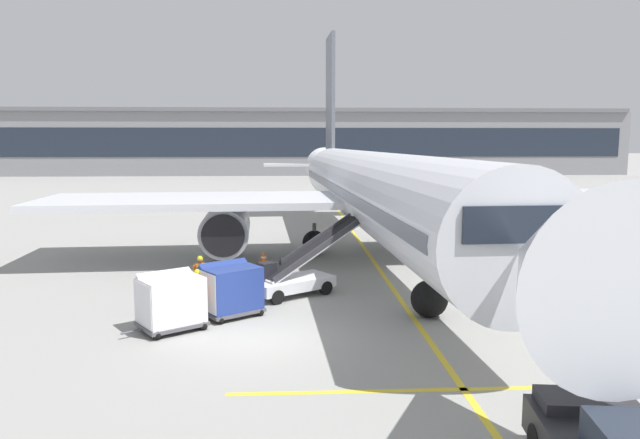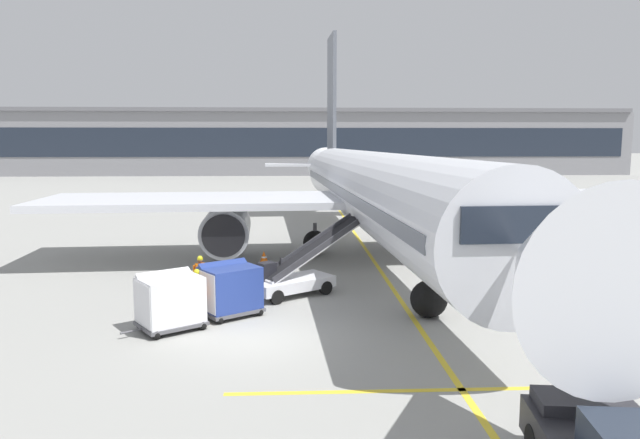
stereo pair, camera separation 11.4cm
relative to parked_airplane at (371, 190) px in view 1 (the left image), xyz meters
name	(u,v)px [view 1 (the left image)]	position (x,y,z in m)	size (l,w,h in m)	color
ground_plane	(259,339)	(-5.34, -13.18, -3.63)	(600.00, 600.00, 0.00)	gray
parked_airplane	(371,190)	(0.00, 0.00, 0.00)	(34.72, 44.94, 14.88)	silver
belt_loader	(296,273)	(-4.10, -7.77, -2.76)	(5.06, 4.03, 3.07)	silver
baggage_cart_lead	(230,288)	(-6.51, -10.56, -2.63)	(2.69, 2.45, 1.91)	#515156
baggage_cart_second	(170,300)	(-8.32, -12.05, -2.63)	(2.69, 2.45, 1.91)	#515156
ground_crew_by_loader	(201,274)	(-7.89, -8.32, -2.64)	(0.55, 0.34, 1.74)	#514C42
ground_crew_by_carts	(192,295)	(-7.69, -11.48, -2.64)	(0.57, 0.30, 1.74)	#514C42
ground_crew_marshaller	(198,290)	(-7.62, -10.74, -2.64)	(0.57, 0.28, 1.74)	#333847
safety_cone_engine_keepout	(264,258)	(-5.69, -2.03, -3.28)	(0.65, 0.65, 0.73)	black
apron_guidance_line_lead_in	(372,259)	(0.01, -0.80, -3.63)	(0.20, 110.00, 0.01)	yellow
apron_guidance_line_stop_bar	(465,389)	(0.04, -17.25, -3.63)	(12.00, 0.20, 0.01)	yellow
terminal_building	(265,142)	(-9.28, 87.25, 2.51)	(137.87, 22.51, 12.40)	gray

